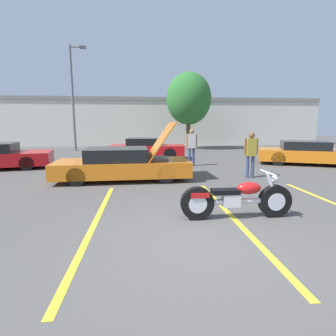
{
  "coord_description": "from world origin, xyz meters",
  "views": [
    {
      "loc": [
        -0.88,
        -4.04,
        1.97
      ],
      "look_at": [
        -0.22,
        2.9,
        0.8
      ],
      "focal_mm": 28.0,
      "sensor_mm": 36.0,
      "label": 1
    }
  ],
  "objects": [
    {
      "name": "tree_background",
      "position": [
        2.73,
        16.78,
        3.93
      ],
      "size": [
        3.5,
        3.5,
        5.96
      ],
      "color": "brown",
      "rests_on": "ground"
    },
    {
      "name": "show_car_hood_open",
      "position": [
        -1.6,
        5.33,
        0.56
      ],
      "size": [
        4.75,
        2.06,
        2.05
      ],
      "rotation": [
        0.0,
        0.0,
        0.04
      ],
      "color": "orange",
      "rests_on": "ground"
    },
    {
      "name": "parking_stripe_foreground",
      "position": [
        -1.87,
        1.21,
        0.0
      ],
      "size": [
        0.12,
        5.62,
        0.01
      ],
      "primitive_type": "cube",
      "color": "yellow",
      "rests_on": "ground"
    },
    {
      "name": "spectator_near_motorcycle",
      "position": [
        3.06,
        5.22,
        1.0
      ],
      "size": [
        0.52,
        0.22,
        1.68
      ],
      "color": "#38476B",
      "rests_on": "ground"
    },
    {
      "name": "parked_car_right_row",
      "position": [
        7.18,
        8.11,
        0.56
      ],
      "size": [
        4.94,
        3.41,
        1.15
      ],
      "rotation": [
        0.0,
        0.0,
        -0.39
      ],
      "color": "orange",
      "rests_on": "ground"
    },
    {
      "name": "parking_stripe_middle",
      "position": [
        1.01,
        1.21,
        0.0
      ],
      "size": [
        0.12,
        5.62,
        0.01
      ],
      "primitive_type": "cube",
      "color": "yellow",
      "rests_on": "ground"
    },
    {
      "name": "motorcycle",
      "position": [
        1.06,
        1.12,
        0.41
      ],
      "size": [
        2.38,
        0.7,
        0.98
      ],
      "rotation": [
        0.0,
        0.0,
        0.01
      ],
      "color": "black",
      "rests_on": "ground"
    },
    {
      "name": "light_pole",
      "position": [
        -5.93,
        16.43,
        4.17
      ],
      "size": [
        1.21,
        0.28,
        7.59
      ],
      "color": "slate",
      "rests_on": "ground"
    },
    {
      "name": "parked_car_mid_row",
      "position": [
        -0.66,
        10.92,
        0.58
      ],
      "size": [
        4.36,
        2.2,
        1.19
      ],
      "rotation": [
        0.0,
        0.0,
        -0.12
      ],
      "color": "red",
      "rests_on": "ground"
    },
    {
      "name": "spectator_by_show_car",
      "position": [
        1.41,
        8.19,
        1.05
      ],
      "size": [
        0.52,
        0.23,
        1.75
      ],
      "color": "#38476B",
      "rests_on": "ground"
    },
    {
      "name": "ground_plane",
      "position": [
        0.0,
        0.0,
        0.0
      ],
      "size": [
        80.0,
        80.0,
        0.0
      ],
      "primitive_type": "plane",
      "color": "#514F4C"
    },
    {
      "name": "far_building",
      "position": [
        0.0,
        22.21,
        2.34
      ],
      "size": [
        32.0,
        4.2,
        4.4
      ],
      "color": "beige",
      "rests_on": "ground"
    }
  ]
}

